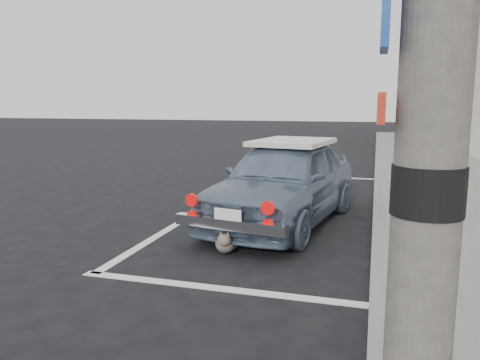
% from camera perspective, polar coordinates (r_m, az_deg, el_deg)
% --- Properties ---
extents(ground, '(80.00, 80.00, 0.00)m').
position_cam_1_polar(ground, '(5.09, -5.50, -10.46)').
color(ground, black).
rests_on(ground, ground).
extents(pline_rear, '(3.00, 0.12, 0.01)m').
position_cam_1_polar(pline_rear, '(4.49, -1.83, -13.15)').
color(pline_rear, silver).
rests_on(pline_rear, ground).
extents(pline_front, '(3.00, 0.12, 0.01)m').
position_cam_1_polar(pline_front, '(11.15, 9.38, 0.40)').
color(pline_front, silver).
rests_on(pline_front, ground).
extents(pline_side, '(0.12, 7.00, 0.01)m').
position_cam_1_polar(pline_side, '(8.10, -3.58, -2.89)').
color(pline_side, silver).
rests_on(pline_side, ground).
extents(retro_coupe, '(1.99, 3.75, 1.21)m').
position_cam_1_polar(retro_coupe, '(6.77, 5.34, -0.09)').
color(retro_coupe, slate).
rests_on(retro_coupe, ground).
extents(cat, '(0.32, 0.56, 0.30)m').
position_cam_1_polar(cat, '(5.47, -1.74, -7.48)').
color(cat, '#726557').
rests_on(cat, ground).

